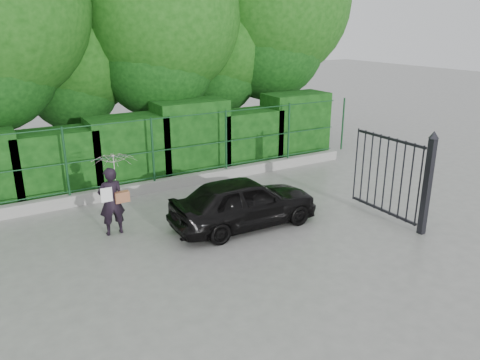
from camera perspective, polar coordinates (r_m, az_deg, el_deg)
ground at (r=9.51m, az=-2.94°, el=-9.76°), size 80.00×80.00×0.00m
kerb at (r=13.29m, az=-11.94°, el=-0.99°), size 14.00×0.25×0.30m
fence at (r=13.05m, az=-11.33°, el=3.52°), size 14.13×0.06×1.80m
hedge at (r=13.96m, az=-13.41°, el=3.65°), size 14.20×1.20×2.30m
trees at (r=15.98m, az=-12.95°, el=18.54°), size 17.10×6.15×8.08m
gate at (r=11.27m, az=20.02°, el=0.27°), size 0.22×2.33×2.36m
woman at (r=10.62m, az=-15.10°, el=-0.14°), size 0.96×0.98×1.84m
car at (r=10.81m, az=0.51°, el=-2.66°), size 3.51×1.46×1.19m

